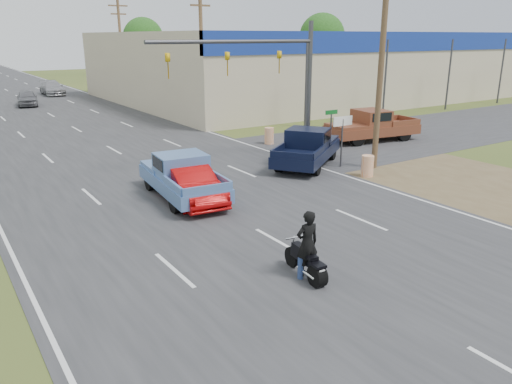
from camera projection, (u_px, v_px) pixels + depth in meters
main_road at (51, 115)px, 41.24m from camera, size 15.00×180.00×0.02m
cross_road at (155, 173)px, 23.75m from camera, size 120.00×10.00×0.02m
dirt_verge at (444, 176)px, 23.20m from camera, size 8.00×18.00×0.01m
big_box_store at (341, 63)px, 57.09m from camera, size 50.00×28.10×6.60m
utility_pole_1 at (382, 57)px, 23.21m from camera, size 2.00×0.28×10.00m
utility_pole_2 at (202, 49)px, 37.51m from camera, size 2.00×0.28×10.00m
utility_pole_3 at (121, 45)px, 51.82m from camera, size 2.00×0.28×10.00m
tree_3 at (322, 36)px, 92.28m from camera, size 8.40×8.40×10.40m
tree_5 at (143, 38)px, 99.04m from camera, size 7.98×7.98×9.88m
barrel_0 at (367, 166)px, 23.06m from camera, size 0.56×0.56×1.00m
barrel_1 at (269, 136)px, 30.03m from camera, size 0.56×0.56×1.00m
lane_sign at (342, 129)px, 24.34m from camera, size 1.20×0.08×2.52m
street_name_sign at (331, 129)px, 25.93m from camera, size 0.80×0.08×2.61m
signal_mast at (268, 67)px, 24.60m from camera, size 9.12×0.40×7.00m
red_convertible at (190, 184)px, 19.46m from camera, size 2.02×4.62×1.48m
motorcycle at (307, 264)px, 13.32m from camera, size 0.60×1.90×0.96m
rider at (307, 247)px, 13.21m from camera, size 0.71×0.51×1.82m
blue_pickup at (181, 175)px, 20.04m from camera, size 2.60×5.56×1.79m
navy_pickup at (308, 147)px, 25.04m from camera, size 5.78×4.99×1.85m
brown_pickup at (370, 125)px, 30.77m from camera, size 6.11×3.11×1.93m
distant_car_grey at (27, 98)px, 46.40m from camera, size 2.36×4.49×1.46m
distant_car_silver at (52, 88)px, 55.01m from camera, size 2.22×5.19×1.49m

